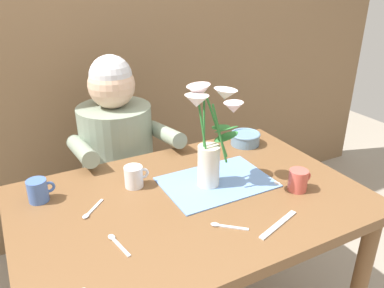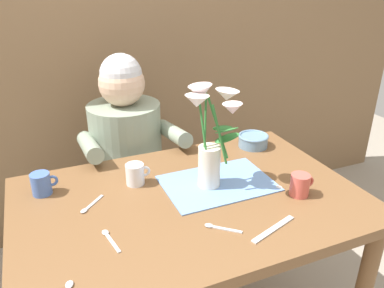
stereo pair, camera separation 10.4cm
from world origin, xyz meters
The scene contains 14 objects.
wood_panel_backdrop centered at (0.00, 1.05, 1.25)m, with size 4.00×0.10×2.50m, color brown.
dining_table centered at (0.00, 0.00, 0.64)m, with size 1.20×0.80×0.74m.
seated_person centered at (-0.07, 0.62, 0.56)m, with size 0.45×0.47×1.14m.
striped_placemat centered at (0.13, 0.05, 0.74)m, with size 0.40×0.28×0.01m, color #6B93D1.
flower_vase centered at (0.10, 0.05, 0.95)m, with size 0.22×0.25×0.37m.
ceramic_bowl centered at (0.43, 0.28, 0.77)m, with size 0.14×0.14×0.06m.
dinner_knife centered at (0.16, -0.27, 0.74)m, with size 0.19×0.02×0.01m, color silver.
ceramic_mug centered at (-0.47, 0.23, 0.78)m, with size 0.09×0.07×0.08m.
coffee_cup centered at (0.36, -0.14, 0.78)m, with size 0.09×0.07×0.08m.
tea_cup centered at (-0.15, 0.17, 0.78)m, with size 0.09×0.07×0.08m.
spoon_0 centered at (0.32, -0.05, 0.74)m, with size 0.04×0.12×0.01m.
spoon_1 centered at (-0.34, 0.07, 0.74)m, with size 0.10×0.09×0.01m.
spoon_2 centered at (0.01, -0.19, 0.74)m, with size 0.10×0.09×0.01m.
spoon_3 centered at (-0.31, -0.11, 0.74)m, with size 0.04×0.12×0.01m.
Camera 1 is at (-0.54, -1.01, 1.47)m, focal length 35.92 mm.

